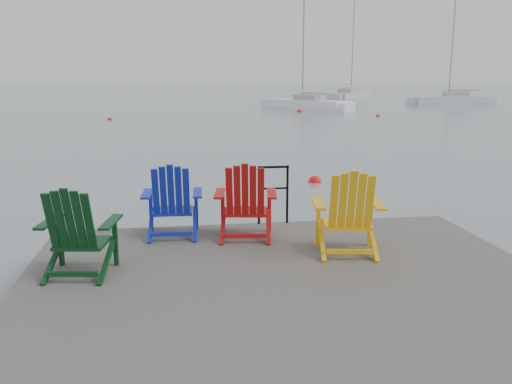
{
  "coord_description": "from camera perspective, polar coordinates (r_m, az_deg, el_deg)",
  "views": [
    {
      "loc": [
        -1.18,
        -5.5,
        2.73
      ],
      "look_at": [
        0.09,
        3.15,
        0.85
      ],
      "focal_mm": 38.0,
      "sensor_mm": 36.0,
      "label": 1
    }
  ],
  "objects": [
    {
      "name": "chair_yellow",
      "position": [
        6.92,
        9.72,
        -2.05
      ],
      "size": [
        0.97,
        0.92,
        1.1
      ],
      "rotation": [
        0.0,
        0.0,
        -0.17
      ],
      "color": "#F6B00D",
      "rests_on": "dock"
    },
    {
      "name": "chair_green",
      "position": [
        6.41,
        -18.32,
        -3.91
      ],
      "size": [
        0.92,
        0.86,
        1.05
      ],
      "rotation": [
        0.0,
        0.0,
        -0.15
      ],
      "color": "#093214",
      "rests_on": "dock"
    },
    {
      "name": "dock",
      "position": [
        6.11,
        3.55,
        -10.84
      ],
      "size": [
        6.0,
        5.0,
        1.4
      ],
      "color": "#322F2D",
      "rests_on": "ground"
    },
    {
      "name": "sailboat_far",
      "position": [
        56.41,
        19.95,
        9.01
      ],
      "size": [
        7.45,
        2.38,
        10.27
      ],
      "rotation": [
        0.0,
        0.0,
        1.51
      ],
      "color": "silver",
      "rests_on": "ground"
    },
    {
      "name": "handrail",
      "position": [
        8.26,
        1.83,
        0.32
      ],
      "size": [
        0.48,
        0.04,
        0.9
      ],
      "color": "black",
      "rests_on": "dock"
    },
    {
      "name": "buoy_c",
      "position": [
        38.3,
        12.71,
        7.76
      ],
      "size": [
        0.34,
        0.34,
        0.34
      ],
      "primitive_type": "sphere",
      "color": "red",
      "rests_on": "ground"
    },
    {
      "name": "sailboat_mid",
      "position": [
        66.4,
        9.81,
        9.92
      ],
      "size": [
        7.65,
        8.79,
        12.71
      ],
      "rotation": [
        0.0,
        0.0,
        -0.67
      ],
      "color": "silver",
      "rests_on": "ground"
    },
    {
      "name": "chair_red",
      "position": [
        7.48,
        -1.12,
        -0.91
      ],
      "size": [
        0.94,
        0.89,
        1.08
      ],
      "rotation": [
        0.0,
        0.0,
        -0.15
      ],
      "color": "#AD0E0C",
      "rests_on": "dock"
    },
    {
      "name": "buoy_a",
      "position": [
        14.29,
        6.21,
        1.05
      ],
      "size": [
        0.34,
        0.34,
        0.34
      ],
      "primitive_type": "sphere",
      "color": "#F80E11",
      "rests_on": "ground"
    },
    {
      "name": "buoy_d",
      "position": [
        42.23,
        4.6,
        8.4
      ],
      "size": [
        0.4,
        0.4,
        0.4
      ],
      "primitive_type": "sphere",
      "color": "red",
      "rests_on": "ground"
    },
    {
      "name": "buoy_b",
      "position": [
        35.71,
        -15.12,
        7.34
      ],
      "size": [
        0.32,
        0.32,
        0.32
      ],
      "primitive_type": "sphere",
      "color": "red",
      "rests_on": "ground"
    },
    {
      "name": "sailboat_near",
      "position": [
        44.99,
        5.3,
        9.06
      ],
      "size": [
        6.19,
        7.51,
        10.84
      ],
      "rotation": [
        0.0,
        0.0,
        0.62
      ],
      "color": "white",
      "rests_on": "ground"
    },
    {
      "name": "ground",
      "position": [
        6.26,
        3.51,
        -13.77
      ],
      "size": [
        400.0,
        400.0,
        0.0
      ],
      "primitive_type": "plane",
      "color": "slate",
      "rests_on": "ground"
    },
    {
      "name": "chair_blue",
      "position": [
        7.66,
        -8.83,
        -0.86
      ],
      "size": [
        0.86,
        0.8,
        1.05
      ],
      "rotation": [
        0.0,
        0.0,
        -0.04
      ],
      "color": "#1022AB",
      "rests_on": "dock"
    }
  ]
}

